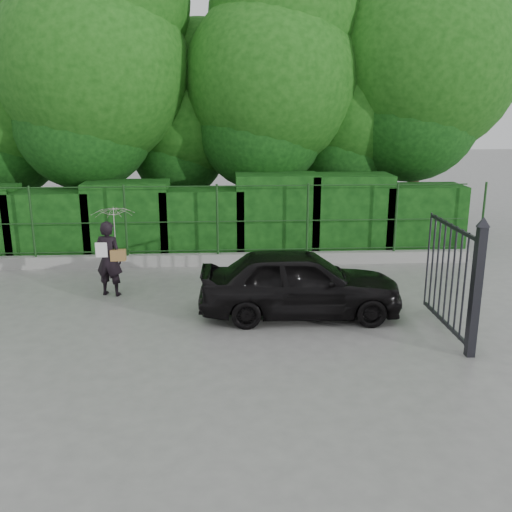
{
  "coord_description": "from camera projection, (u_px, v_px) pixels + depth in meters",
  "views": [
    {
      "loc": [
        0.54,
        -9.69,
        4.09
      ],
      "look_at": [
        1.19,
        1.3,
        1.1
      ],
      "focal_mm": 40.0,
      "sensor_mm": 36.0,
      "label": 1
    }
  ],
  "objects": [
    {
      "name": "woman",
      "position": [
        112.0,
        238.0,
        12.18
      ],
      "size": [
        0.94,
        0.92,
        1.95
      ],
      "color": "black",
      "rests_on": "ground"
    },
    {
      "name": "hedge",
      "position": [
        207.0,
        219.0,
        15.41
      ],
      "size": [
        14.2,
        1.2,
        2.23
      ],
      "color": "black",
      "rests_on": "ground"
    },
    {
      "name": "ground",
      "position": [
        195.0,
        334.0,
        10.37
      ],
      "size": [
        80.0,
        80.0,
        0.0
      ],
      "primitive_type": "plane",
      "color": "gray"
    },
    {
      "name": "trees",
      "position": [
        241.0,
        83.0,
        16.68
      ],
      "size": [
        17.1,
        6.15,
        8.08
      ],
      "color": "black",
      "rests_on": "ground"
    },
    {
      "name": "gate",
      "position": [
        464.0,
        279.0,
        9.63
      ],
      "size": [
        0.22,
        2.33,
        2.36
      ],
      "color": "black",
      "rests_on": "ground"
    },
    {
      "name": "fence",
      "position": [
        210.0,
        220.0,
        14.41
      ],
      "size": [
        14.13,
        0.06,
        1.8
      ],
      "color": "#183D17",
      "rests_on": "kerb"
    },
    {
      "name": "car",
      "position": [
        300.0,
        282.0,
        11.14
      ],
      "size": [
        3.98,
        1.69,
        1.34
      ],
      "primitive_type": "imported",
      "rotation": [
        0.0,
        0.0,
        1.54
      ],
      "color": "black",
      "rests_on": "ground"
    },
    {
      "name": "kerb",
      "position": [
        203.0,
        260.0,
        14.67
      ],
      "size": [
        14.0,
        0.25,
        0.3
      ],
      "primitive_type": "cube",
      "color": "#9E9E99",
      "rests_on": "ground"
    }
  ]
}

